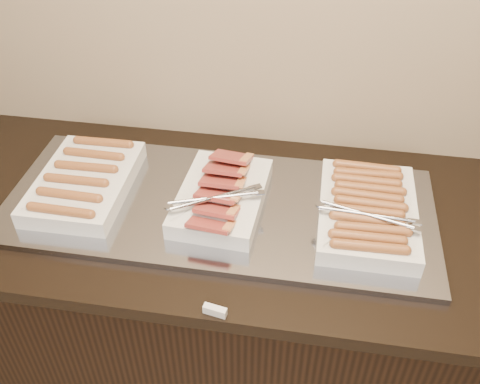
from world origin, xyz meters
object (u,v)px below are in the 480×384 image
(warming_tray, at_px, (218,206))
(dish_right, at_px, (367,211))
(counter, at_px, (220,308))
(dish_left, at_px, (85,181))
(dish_center, at_px, (221,196))

(warming_tray, height_order, dish_right, dish_right)
(counter, relative_size, warming_tray, 1.72)
(dish_left, distance_m, dish_center, 0.40)
(counter, distance_m, dish_center, 0.50)
(counter, xyz_separation_m, warming_tray, (0.01, 0.00, 0.46))
(warming_tray, distance_m, dish_center, 0.04)
(warming_tray, bearing_deg, dish_left, 180.00)
(counter, relative_size, dish_center, 5.54)
(dish_center, height_order, dish_right, dish_center)
(counter, height_order, warming_tray, warming_tray)
(warming_tray, distance_m, dish_right, 0.41)
(dish_center, bearing_deg, dish_right, 3.40)
(counter, relative_size, dish_left, 5.43)
(counter, xyz_separation_m, dish_right, (0.41, -0.00, 0.50))
(dish_right, bearing_deg, counter, 179.55)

